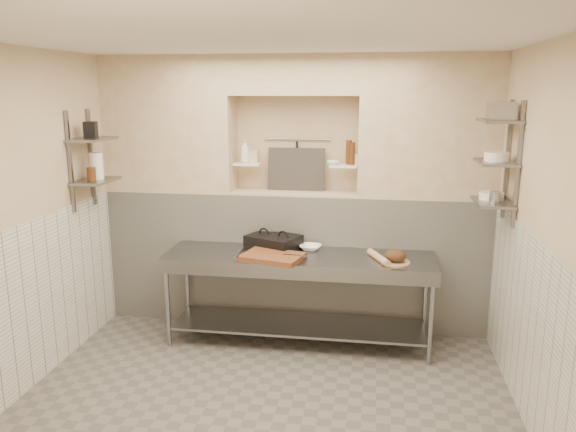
% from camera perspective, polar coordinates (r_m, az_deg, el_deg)
% --- Properties ---
extents(floor, '(4.00, 3.90, 0.10)m').
position_cam_1_polar(floor, '(4.75, -2.52, -19.17)').
color(floor, '#69635D').
rests_on(floor, ground).
extents(ceiling, '(4.00, 3.90, 0.10)m').
position_cam_1_polar(ceiling, '(4.05, -2.94, 18.27)').
color(ceiling, silver).
rests_on(ceiling, ground).
extents(wall_left, '(0.10, 3.90, 2.80)m').
position_cam_1_polar(wall_left, '(4.99, -26.45, -0.86)').
color(wall_left, beige).
rests_on(wall_left, ground).
extents(wall_right, '(0.10, 3.90, 2.80)m').
position_cam_1_polar(wall_right, '(4.27, 25.37, -2.85)').
color(wall_right, beige).
rests_on(wall_right, ground).
extents(wall_back, '(4.00, 0.10, 2.80)m').
position_cam_1_polar(wall_back, '(6.10, 1.03, 2.71)').
color(wall_back, beige).
rests_on(wall_back, ground).
extents(wall_front, '(4.00, 0.10, 2.80)m').
position_cam_1_polar(wall_front, '(2.36, -12.73, -14.13)').
color(wall_front, beige).
rests_on(wall_front, ground).
extents(backwall_lower, '(4.00, 0.40, 1.40)m').
position_cam_1_polar(backwall_lower, '(6.02, 0.68, -4.27)').
color(backwall_lower, silver).
rests_on(backwall_lower, floor).
extents(alcove_sill, '(1.30, 0.40, 0.02)m').
position_cam_1_polar(alcove_sill, '(5.85, 0.70, 2.39)').
color(alcove_sill, beige).
rests_on(alcove_sill, backwall_lower).
extents(backwall_pillar_left, '(1.35, 0.40, 1.40)m').
position_cam_1_polar(backwall_pillar_left, '(6.10, -11.86, 9.08)').
color(backwall_pillar_left, beige).
rests_on(backwall_pillar_left, backwall_lower).
extents(backwall_pillar_right, '(1.35, 0.40, 1.40)m').
position_cam_1_polar(backwall_pillar_right, '(5.74, 14.09, 8.76)').
color(backwall_pillar_right, beige).
rests_on(backwall_pillar_right, backwall_lower).
extents(backwall_header, '(1.30, 0.40, 0.40)m').
position_cam_1_polar(backwall_header, '(5.76, 0.73, 14.12)').
color(backwall_header, beige).
rests_on(backwall_header, backwall_lower).
extents(wainscot_left, '(0.02, 3.90, 1.40)m').
position_cam_1_polar(wainscot_left, '(5.15, -25.13, -8.48)').
color(wainscot_left, silver).
rests_on(wainscot_left, floor).
extents(wainscot_right, '(0.02, 3.90, 1.40)m').
position_cam_1_polar(wainscot_right, '(4.48, 23.76, -11.51)').
color(wainscot_right, silver).
rests_on(wainscot_right, floor).
extents(alcove_shelf_left, '(0.28, 0.16, 0.02)m').
position_cam_1_polar(alcove_shelf_left, '(5.90, -4.13, 5.29)').
color(alcove_shelf_left, white).
rests_on(alcove_shelf_left, backwall_lower).
extents(alcove_shelf_right, '(0.28, 0.16, 0.02)m').
position_cam_1_polar(alcove_shelf_right, '(5.76, 5.65, 5.09)').
color(alcove_shelf_right, white).
rests_on(alcove_shelf_right, backwall_lower).
extents(utensil_rail, '(0.70, 0.02, 0.02)m').
position_cam_1_polar(utensil_rail, '(5.95, 0.95, 7.81)').
color(utensil_rail, gray).
rests_on(utensil_rail, wall_back).
extents(hanging_steel, '(0.02, 0.02, 0.30)m').
position_cam_1_polar(hanging_steel, '(5.95, 0.91, 6.16)').
color(hanging_steel, black).
rests_on(hanging_steel, utensil_rail).
extents(splash_panel, '(0.60, 0.08, 0.45)m').
position_cam_1_polar(splash_panel, '(5.91, 0.84, 4.76)').
color(splash_panel, '#383330').
rests_on(splash_panel, alcove_sill).
extents(shelf_rail_left_a, '(0.03, 0.03, 0.95)m').
position_cam_1_polar(shelf_rail_left_a, '(5.94, -19.34, 5.64)').
color(shelf_rail_left_a, slate).
rests_on(shelf_rail_left_a, wall_left).
extents(shelf_rail_left_b, '(0.03, 0.03, 0.95)m').
position_cam_1_polar(shelf_rail_left_b, '(5.59, -21.25, 5.10)').
color(shelf_rail_left_b, slate).
rests_on(shelf_rail_left_b, wall_left).
extents(wall_shelf_left_lower, '(0.30, 0.50, 0.02)m').
position_cam_1_polar(wall_shelf_left_lower, '(5.73, -18.93, 3.41)').
color(wall_shelf_left_lower, slate).
rests_on(wall_shelf_left_lower, wall_left).
extents(wall_shelf_left_upper, '(0.30, 0.50, 0.03)m').
position_cam_1_polar(wall_shelf_left_upper, '(5.68, -19.22, 7.39)').
color(wall_shelf_left_upper, slate).
rests_on(wall_shelf_left_upper, wall_left).
extents(shelf_rail_right_a, '(0.03, 0.03, 1.05)m').
position_cam_1_polar(shelf_rail_right_a, '(5.36, 21.37, 5.34)').
color(shelf_rail_right_a, slate).
rests_on(shelf_rail_right_a, wall_right).
extents(shelf_rail_right_b, '(0.03, 0.03, 1.05)m').
position_cam_1_polar(shelf_rail_right_b, '(4.98, 22.33, 4.76)').
color(shelf_rail_right_b, slate).
rests_on(shelf_rail_right_b, wall_right).
extents(wall_shelf_right_lower, '(0.30, 0.50, 0.02)m').
position_cam_1_polar(wall_shelf_right_lower, '(5.19, 20.07, 1.31)').
color(wall_shelf_right_lower, slate).
rests_on(wall_shelf_right_lower, wall_right).
extents(wall_shelf_right_mid, '(0.30, 0.50, 0.02)m').
position_cam_1_polar(wall_shelf_right_mid, '(5.14, 20.36, 5.14)').
color(wall_shelf_right_mid, slate).
rests_on(wall_shelf_right_mid, wall_right).
extents(wall_shelf_right_upper, '(0.30, 0.50, 0.03)m').
position_cam_1_polar(wall_shelf_right_upper, '(5.11, 20.67, 9.03)').
color(wall_shelf_right_upper, slate).
rests_on(wall_shelf_right_upper, wall_right).
extents(prep_table, '(2.60, 0.70, 0.90)m').
position_cam_1_polar(prep_table, '(5.49, 1.08, -6.60)').
color(prep_table, gray).
rests_on(prep_table, floor).
extents(panini_press, '(0.60, 0.53, 0.13)m').
position_cam_1_polar(panini_press, '(5.63, -1.47, -2.64)').
color(panini_press, black).
rests_on(panini_press, prep_table).
extents(cutting_board, '(0.63, 0.51, 0.05)m').
position_cam_1_polar(cutting_board, '(5.28, -1.58, -4.17)').
color(cutting_board, brown).
rests_on(cutting_board, prep_table).
extents(knife_blade, '(0.23, 0.06, 0.01)m').
position_cam_1_polar(knife_blade, '(5.24, 0.72, -4.02)').
color(knife_blade, gray).
rests_on(knife_blade, cutting_board).
extents(tongs, '(0.03, 0.28, 0.03)m').
position_cam_1_polar(tongs, '(5.29, -5.04, -3.81)').
color(tongs, gray).
rests_on(tongs, cutting_board).
extents(mixing_bowl, '(0.24, 0.24, 0.05)m').
position_cam_1_polar(mixing_bowl, '(5.59, 2.31, -3.21)').
color(mixing_bowl, white).
rests_on(mixing_bowl, prep_table).
extents(rolling_pin, '(0.22, 0.40, 0.06)m').
position_cam_1_polar(rolling_pin, '(5.31, 9.17, -4.16)').
color(rolling_pin, '#DAAC79').
rests_on(rolling_pin, prep_table).
extents(bread_board, '(0.27, 0.27, 0.02)m').
position_cam_1_polar(bread_board, '(5.27, 10.84, -4.64)').
color(bread_board, '#DAAC79').
rests_on(bread_board, prep_table).
extents(bread_loaf, '(0.19, 0.19, 0.11)m').
position_cam_1_polar(bread_loaf, '(5.25, 10.87, -3.96)').
color(bread_loaf, '#4C2D19').
rests_on(bread_loaf, bread_board).
extents(bottle_soap, '(0.10, 0.10, 0.25)m').
position_cam_1_polar(bottle_soap, '(5.85, -4.40, 6.56)').
color(bottle_soap, white).
rests_on(bottle_soap, alcove_shelf_left).
extents(jar_alcove, '(0.08, 0.08, 0.13)m').
position_cam_1_polar(jar_alcove, '(5.88, -3.46, 6.03)').
color(jar_alcove, beige).
rests_on(jar_alcove, alcove_shelf_left).
extents(bowl_alcove, '(0.14, 0.14, 0.04)m').
position_cam_1_polar(bowl_alcove, '(5.75, 4.58, 5.42)').
color(bowl_alcove, white).
rests_on(bowl_alcove, alcove_shelf_right).
extents(condiment_a, '(0.06, 0.06, 0.23)m').
position_cam_1_polar(condiment_a, '(5.75, 6.51, 6.33)').
color(condiment_a, '#4C2610').
rests_on(condiment_a, alcove_shelf_right).
extents(condiment_b, '(0.06, 0.06, 0.25)m').
position_cam_1_polar(condiment_b, '(5.78, 6.20, 6.46)').
color(condiment_b, '#4C2610').
rests_on(condiment_b, alcove_shelf_right).
extents(condiment_c, '(0.06, 0.06, 0.11)m').
position_cam_1_polar(condiment_c, '(5.79, 6.90, 5.75)').
color(condiment_c, white).
rests_on(condiment_c, alcove_shelf_right).
extents(jug_left, '(0.13, 0.13, 0.26)m').
position_cam_1_polar(jug_left, '(5.73, -18.89, 4.84)').
color(jug_left, white).
rests_on(jug_left, wall_shelf_left_lower).
extents(jar_left, '(0.09, 0.09, 0.13)m').
position_cam_1_polar(jar_left, '(5.65, -19.35, 4.04)').
color(jar_left, '#4C2610').
rests_on(jar_left, wall_shelf_left_lower).
extents(box_left_upper, '(0.13, 0.13, 0.15)m').
position_cam_1_polar(box_left_upper, '(5.65, -19.42, 8.26)').
color(box_left_upper, black).
rests_on(box_left_upper, wall_shelf_left_upper).
extents(bowl_right, '(0.21, 0.21, 0.06)m').
position_cam_1_polar(bowl_right, '(5.26, 19.95, 1.94)').
color(bowl_right, white).
rests_on(bowl_right, wall_shelf_right_lower).
extents(canister_right, '(0.10, 0.10, 0.10)m').
position_cam_1_polar(canister_right, '(5.10, 20.31, 1.80)').
color(canister_right, gray).
rests_on(canister_right, wall_shelf_right_lower).
extents(bowl_right_mid, '(0.21, 0.21, 0.08)m').
position_cam_1_polar(bowl_right_mid, '(5.12, 20.43, 5.68)').
color(bowl_right_mid, white).
rests_on(bowl_right_mid, wall_shelf_right_mid).
extents(basket_right, '(0.20, 0.24, 0.15)m').
position_cam_1_polar(basket_right, '(5.06, 20.86, 9.95)').
color(basket_right, gray).
rests_on(basket_right, wall_shelf_right_upper).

